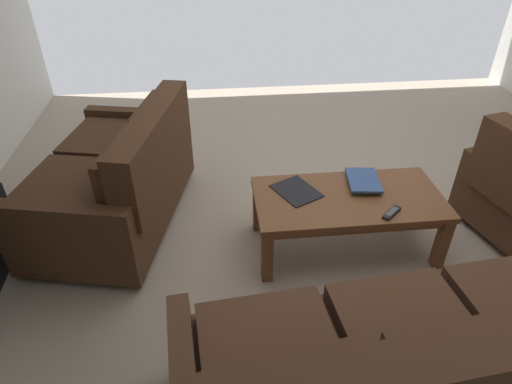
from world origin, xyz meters
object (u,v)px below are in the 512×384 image
(book_stack, at_px, (364,181))
(tv_remote, at_px, (392,213))
(loose_magazine, at_px, (296,191))
(sofa_main, at_px, (418,371))
(loveseat_near, at_px, (119,178))
(coffee_table, at_px, (348,204))

(book_stack, height_order, tv_remote, book_stack)
(book_stack, height_order, loose_magazine, book_stack)
(sofa_main, xyz_separation_m, tv_remote, (-0.24, -1.01, 0.07))
(sofa_main, height_order, tv_remote, sofa_main)
(loveseat_near, xyz_separation_m, book_stack, (-1.68, 0.34, 0.08))
(loose_magazine, bearing_deg, book_stack, 157.26)
(loveseat_near, xyz_separation_m, loose_magazine, (-1.22, 0.37, 0.06))
(coffee_table, relative_size, book_stack, 3.85)
(tv_remote, height_order, loose_magazine, tv_remote)
(coffee_table, bearing_deg, sofa_main, 88.24)
(loveseat_near, bearing_deg, book_stack, 168.63)
(coffee_table, bearing_deg, loveseat_near, -16.76)
(book_stack, bearing_deg, coffee_table, 43.33)
(sofa_main, bearing_deg, loveseat_near, -48.16)
(sofa_main, distance_m, coffee_table, 1.22)
(sofa_main, xyz_separation_m, loveseat_near, (1.51, -1.68, 0.00))
(book_stack, bearing_deg, tv_remote, 101.69)
(sofa_main, distance_m, loveseat_near, 2.26)
(loveseat_near, distance_m, book_stack, 1.72)
(sofa_main, distance_m, book_stack, 1.36)
(coffee_table, height_order, loose_magazine, loose_magazine)
(book_stack, relative_size, tv_remote, 2.13)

